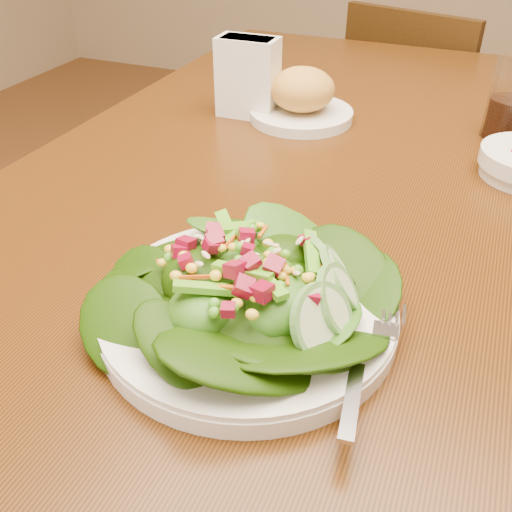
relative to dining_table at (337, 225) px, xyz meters
name	(u,v)px	position (x,y,z in m)	size (l,w,h in m)	color
ground_plane	(313,476)	(0.00, 0.00, -0.65)	(5.00, 5.00, 0.00)	brown
dining_table	(337,225)	(0.00, 0.00, 0.00)	(0.90, 1.40, 0.75)	#512709
chair_far	(411,142)	(-0.01, 0.89, -0.22)	(0.47, 0.47, 0.81)	#341E0A
salad_plate	(257,297)	(0.02, -0.36, 0.13)	(0.29, 0.28, 0.08)	white
bread_plate	(302,99)	(-0.12, 0.15, 0.14)	(0.17, 0.17, 0.09)	white
drinking_glass	(511,104)	(0.21, 0.20, 0.15)	(0.07, 0.07, 0.12)	silver
napkin_holder	(248,75)	(-0.21, 0.13, 0.17)	(0.10, 0.06, 0.13)	white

